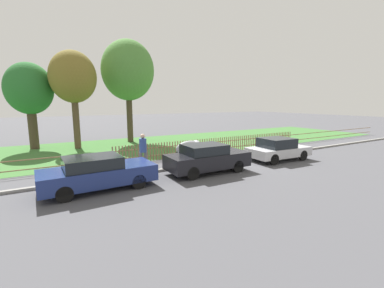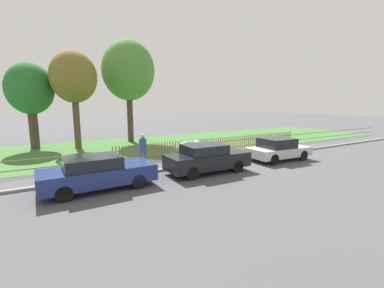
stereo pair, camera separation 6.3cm
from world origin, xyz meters
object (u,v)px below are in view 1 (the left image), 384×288
at_px(parked_car_silver_hatchback, 98,172).
at_px(pedestrian_near_fence, 143,149).
at_px(parked_car_black_saloon, 207,158).
at_px(tree_behind_motorcycle, 73,78).
at_px(tree_mid_park, 128,71).
at_px(parked_car_navy_estate, 278,149).
at_px(tree_nearest_kerb, 29,90).
at_px(covered_motorcycle, 191,148).

relative_size(parked_car_silver_hatchback, pedestrian_near_fence, 2.39).
relative_size(parked_car_black_saloon, pedestrian_near_fence, 2.26).
xyz_separation_m(parked_car_silver_hatchback, pedestrian_near_fence, (2.65, 2.15, 0.35)).
xyz_separation_m(tree_behind_motorcycle, tree_mid_park, (4.42, 1.24, 0.87)).
bearing_deg(parked_car_black_saloon, parked_car_navy_estate, 2.56).
relative_size(tree_mid_park, pedestrian_near_fence, 4.68).
bearing_deg(pedestrian_near_fence, tree_nearest_kerb, 128.85).
distance_m(parked_car_silver_hatchback, covered_motorcycle, 6.50).
bearing_deg(covered_motorcycle, parked_car_silver_hatchback, -151.60).
bearing_deg(parked_car_black_saloon, parked_car_silver_hatchback, 179.45).
distance_m(parked_car_black_saloon, tree_nearest_kerb, 14.62).
relative_size(tree_nearest_kerb, tree_mid_park, 0.73).
distance_m(parked_car_silver_hatchback, tree_mid_park, 13.74).
bearing_deg(tree_mid_park, tree_behind_motorcycle, -164.31).
bearing_deg(tree_mid_park, tree_nearest_kerb, 178.35).
distance_m(covered_motorcycle, tree_nearest_kerb, 12.82).
xyz_separation_m(parked_car_silver_hatchback, covered_motorcycle, (5.87, 2.80, 0.01)).
xyz_separation_m(parked_car_silver_hatchback, tree_mid_park, (4.84, 11.67, 5.38)).
height_order(parked_car_silver_hatchback, tree_mid_park, tree_mid_park).
bearing_deg(tree_behind_motorcycle, parked_car_navy_estate, -46.16).
relative_size(parked_car_black_saloon, parked_car_navy_estate, 1.08).
height_order(tree_mid_park, pedestrian_near_fence, tree_mid_park).
height_order(parked_car_navy_estate, pedestrian_near_fence, pedestrian_near_fence).
distance_m(parked_car_navy_estate, tree_mid_park, 13.93).
height_order(parked_car_black_saloon, covered_motorcycle, parked_car_black_saloon).
xyz_separation_m(parked_car_silver_hatchback, tree_nearest_kerb, (-2.41, 11.88, 3.65)).
distance_m(tree_nearest_kerb, tree_behind_motorcycle, 3.29).
xyz_separation_m(tree_nearest_kerb, pedestrian_near_fence, (5.06, -9.73, -3.30)).
distance_m(parked_car_silver_hatchback, tree_behind_motorcycle, 11.37).
bearing_deg(parked_car_silver_hatchback, parked_car_navy_estate, -1.53).
bearing_deg(covered_motorcycle, pedestrian_near_fence, -165.76).
bearing_deg(tree_nearest_kerb, tree_mid_park, -1.65).
xyz_separation_m(parked_car_black_saloon, tree_mid_park, (-0.31, 11.78, 5.35)).
height_order(parked_car_black_saloon, tree_nearest_kerb, tree_nearest_kerb).
relative_size(parked_car_navy_estate, tree_nearest_kerb, 0.62).
bearing_deg(pedestrian_near_fence, tree_mid_park, 88.45).
distance_m(tree_behind_motorcycle, tree_mid_park, 4.67).
bearing_deg(tree_nearest_kerb, pedestrian_near_fence, -62.53).
xyz_separation_m(parked_car_silver_hatchback, tree_behind_motorcycle, (0.42, 10.43, 4.51)).
distance_m(covered_motorcycle, pedestrian_near_fence, 3.30).
xyz_separation_m(parked_car_silver_hatchback, parked_car_black_saloon, (5.15, -0.10, 0.03)).
height_order(parked_car_silver_hatchback, parked_car_black_saloon, parked_car_black_saloon).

